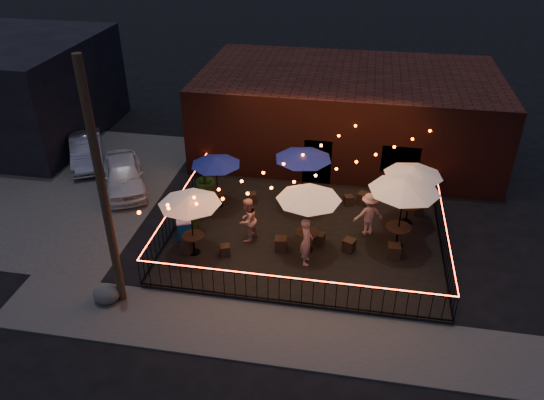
% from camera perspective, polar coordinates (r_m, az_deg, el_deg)
% --- Properties ---
extents(ground, '(110.00, 110.00, 0.00)m').
position_cam_1_polar(ground, '(18.77, 2.85, -7.34)').
color(ground, black).
rests_on(ground, ground).
extents(patio, '(10.00, 8.00, 0.15)m').
position_cam_1_polar(patio, '(20.33, 3.61, -3.73)').
color(patio, black).
rests_on(patio, ground).
extents(sidewalk, '(18.00, 2.50, 0.05)m').
position_cam_1_polar(sidewalk, '(16.34, 1.29, -14.24)').
color(sidewalk, '#413E3C').
rests_on(sidewalk, ground).
extents(parking_lot, '(11.00, 12.00, 0.02)m').
position_cam_1_polar(parking_lot, '(25.87, -23.19, 1.58)').
color(parking_lot, '#413E3C').
rests_on(parking_lot, ground).
extents(brick_building, '(14.00, 8.00, 4.00)m').
position_cam_1_polar(brick_building, '(26.46, 8.07, 9.30)').
color(brick_building, black).
rests_on(brick_building, ground).
extents(utility_pole, '(0.26, 0.26, 8.00)m').
position_cam_1_polar(utility_pole, '(15.91, -17.73, 0.74)').
color(utility_pole, '#322514').
rests_on(utility_pole, ground).
extents(fence_front, '(10.00, 0.04, 1.04)m').
position_cam_1_polar(fence_front, '(16.81, 1.99, -9.73)').
color(fence_front, black).
rests_on(fence_front, patio).
extents(fence_left, '(0.04, 8.00, 1.04)m').
position_cam_1_polar(fence_left, '(21.02, -9.99, -1.00)').
color(fence_left, black).
rests_on(fence_left, patio).
extents(fence_right, '(0.04, 8.00, 1.04)m').
position_cam_1_polar(fence_right, '(20.21, 17.90, -3.60)').
color(fence_right, black).
rests_on(fence_right, patio).
extents(festoon_lights, '(10.02, 8.72, 1.32)m').
position_cam_1_polar(festoon_lights, '(18.90, 0.70, 2.16)').
color(festoon_lights, '#EA3D05').
rests_on(festoon_lights, ground).
extents(cafe_table_0, '(2.59, 2.59, 2.42)m').
position_cam_1_polar(cafe_table_0, '(18.22, -8.85, -0.01)').
color(cafe_table_0, black).
rests_on(cafe_table_0, patio).
extents(cafe_table_1, '(2.34, 2.34, 2.22)m').
position_cam_1_polar(cafe_table_1, '(21.07, -6.07, 4.13)').
color(cafe_table_1, black).
rests_on(cafe_table_1, patio).
extents(cafe_table_2, '(2.46, 2.46, 2.51)m').
position_cam_1_polar(cafe_table_2, '(18.14, 3.99, 0.48)').
color(cafe_table_2, black).
rests_on(cafe_table_2, patio).
extents(cafe_table_3, '(2.69, 2.69, 2.52)m').
position_cam_1_polar(cafe_table_3, '(20.87, 3.38, 4.83)').
color(cafe_table_3, black).
rests_on(cafe_table_3, patio).
extents(cafe_table_4, '(2.85, 2.85, 2.75)m').
position_cam_1_polar(cafe_table_4, '(18.75, 14.08, 1.41)').
color(cafe_table_4, black).
rests_on(cafe_table_4, patio).
extents(cafe_table_5, '(2.67, 2.67, 2.45)m').
position_cam_1_polar(cafe_table_5, '(20.44, 14.97, 2.95)').
color(cafe_table_5, black).
rests_on(cafe_table_5, patio).
extents(bistro_chair_0, '(0.46, 0.46, 0.44)m').
position_cam_1_polar(bistro_chair_0, '(19.36, -9.03, -5.03)').
color(bistro_chair_0, black).
rests_on(bistro_chair_0, patio).
extents(bistro_chair_1, '(0.44, 0.44, 0.41)m').
position_cam_1_polar(bistro_chair_1, '(19.07, -5.07, -5.41)').
color(bistro_chair_1, black).
rests_on(bistro_chair_1, patio).
extents(bistro_chair_2, '(0.37, 0.37, 0.44)m').
position_cam_1_polar(bistro_chair_2, '(21.99, -7.46, -0.13)').
color(bistro_chair_2, black).
rests_on(bistro_chair_2, patio).
extents(bistro_chair_3, '(0.43, 0.43, 0.41)m').
position_cam_1_polar(bistro_chair_3, '(22.08, -2.19, 0.25)').
color(bistro_chair_3, black).
rests_on(bistro_chair_3, patio).
extents(bistro_chair_4, '(0.46, 0.46, 0.50)m').
position_cam_1_polar(bistro_chair_4, '(19.24, 0.95, -4.73)').
color(bistro_chair_4, black).
rests_on(bistro_chair_4, patio).
extents(bistro_chair_5, '(0.46, 0.46, 0.45)m').
position_cam_1_polar(bistro_chair_5, '(19.60, 5.08, -4.19)').
color(bistro_chair_5, black).
rests_on(bistro_chair_5, patio).
extents(bistro_chair_6, '(0.45, 0.45, 0.43)m').
position_cam_1_polar(bistro_chair_6, '(21.78, 2.24, -0.21)').
color(bistro_chair_6, black).
rests_on(bistro_chair_6, patio).
extents(bistro_chair_7, '(0.43, 0.43, 0.41)m').
position_cam_1_polar(bistro_chair_7, '(22.12, 8.23, -0.03)').
color(bistro_chair_7, black).
rests_on(bistro_chair_7, patio).
extents(bistro_chair_8, '(0.52, 0.52, 0.47)m').
position_cam_1_polar(bistro_chair_8, '(19.40, 8.29, -4.82)').
color(bistro_chair_8, black).
rests_on(bistro_chair_8, patio).
extents(bistro_chair_9, '(0.47, 0.47, 0.51)m').
position_cam_1_polar(bistro_chair_9, '(19.36, 12.97, -5.37)').
color(bistro_chair_9, black).
rests_on(bistro_chair_9, patio).
extents(bistro_chair_10, '(0.56, 0.56, 0.50)m').
position_cam_1_polar(bistro_chair_10, '(22.26, 9.80, 0.17)').
color(bistro_chair_10, black).
rests_on(bistro_chair_10, patio).
extents(bistro_chair_11, '(0.40, 0.40, 0.43)m').
position_cam_1_polar(bistro_chair_11, '(22.08, 15.49, -0.96)').
color(bistro_chair_11, black).
rests_on(bistro_chair_11, patio).
extents(patron_a, '(0.49, 0.69, 1.79)m').
position_cam_1_polar(patron_a, '(18.29, 3.73, -4.46)').
color(patron_a, tan).
rests_on(patron_a, patio).
extents(patron_b, '(0.94, 1.03, 1.74)m').
position_cam_1_polar(patron_b, '(19.43, -2.65, -2.16)').
color(patron_b, '#DCB293').
rests_on(patron_b, patio).
extents(patron_c, '(1.26, 0.97, 1.72)m').
position_cam_1_polar(patron_c, '(20.08, 10.37, -1.52)').
color(patron_c, '#D4A788').
rests_on(patron_c, patio).
extents(potted_shrub_a, '(1.50, 1.40, 1.36)m').
position_cam_1_polar(potted_shrub_a, '(20.38, -8.90, -1.44)').
color(potted_shrub_a, '#0E3A0D').
rests_on(potted_shrub_a, patio).
extents(potted_shrub_b, '(0.85, 0.73, 1.41)m').
position_cam_1_polar(potted_shrub_b, '(21.08, -8.00, -0.10)').
color(potted_shrub_b, '#113B11').
rests_on(potted_shrub_b, patio).
extents(potted_shrub_c, '(0.98, 0.98, 1.52)m').
position_cam_1_polar(potted_shrub_c, '(22.60, -7.27, 2.39)').
color(potted_shrub_c, '#0C3A0F').
rests_on(potted_shrub_c, patio).
extents(cooler, '(0.68, 0.59, 0.75)m').
position_cam_1_polar(cooler, '(20.02, -9.37, -3.16)').
color(cooler, '#0D4A9E').
rests_on(cooler, patio).
extents(boulder, '(0.93, 0.81, 0.68)m').
position_cam_1_polar(boulder, '(17.98, -17.39, -9.61)').
color(boulder, '#41413C').
rests_on(boulder, ground).
extents(car_white, '(3.40, 4.42, 1.41)m').
position_cam_1_polar(car_white, '(23.99, -15.67, 2.63)').
color(car_white, white).
rests_on(car_white, ground).
extents(car_silver, '(3.14, 4.24, 1.33)m').
position_cam_1_polar(car_silver, '(26.90, -19.32, 5.08)').
color(car_silver, '#9A99A0').
rests_on(car_silver, ground).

